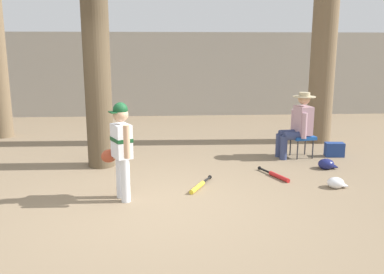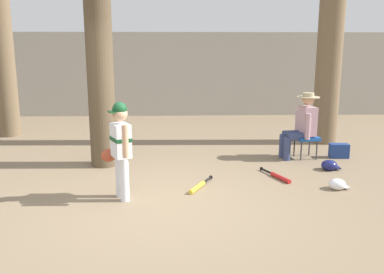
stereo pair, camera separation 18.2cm
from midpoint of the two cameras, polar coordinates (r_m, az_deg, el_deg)
name	(u,v)px [view 2 (the right image)]	position (r m, az deg, el deg)	size (l,w,h in m)	color
ground_plane	(154,206)	(5.35, -4.34, -9.52)	(60.00, 60.00, 0.00)	#7F6B51
concrete_back_wall	(167,74)	(12.42, -3.03, 8.66)	(18.00, 0.36, 2.44)	#ADA89E
tree_near_player	(98,25)	(7.02, -12.13, 14.96)	(0.63, 0.63, 5.33)	brown
tree_behind_spectator	(332,11)	(9.16, 19.41, 16.15)	(0.73, 0.73, 6.15)	brown
young_ballplayer	(120,145)	(5.45, -9.00, -1.04)	(0.48, 0.54, 1.31)	white
folding_stool	(306,138)	(7.82, 16.13, -0.20)	(0.45, 0.45, 0.41)	#194C9E
seated_spectator	(302,124)	(7.73, 15.60, 1.77)	(0.68, 0.54, 1.20)	navy
handbag_beside_stool	(339,151)	(8.09, 20.28, -1.79)	(0.34, 0.18, 0.26)	navy
bat_yellow_trainer	(199,186)	(5.97, 1.82, -6.83)	(0.39, 0.71, 0.07)	yellow
bat_red_barrel	(278,176)	(6.56, 12.62, -5.36)	(0.34, 0.73, 0.07)	red
batting_helmet_navy	(329,165)	(7.24, 19.18, -3.73)	(0.31, 0.24, 0.18)	navy
batting_helmet_white	(337,184)	(6.31, 20.26, -6.18)	(0.29, 0.22, 0.16)	silver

